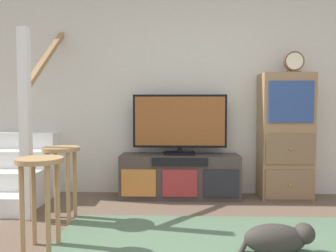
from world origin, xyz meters
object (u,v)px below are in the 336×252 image
Objects in this scene: side_cabinet at (285,137)px; bar_stool_far at (61,166)px; bar_stool_near at (40,181)px; media_console at (180,176)px; television at (180,123)px; desk_clock at (294,62)px; dog at (279,238)px.

side_cabinet reaches higher than bar_stool_far.
bar_stool_far is (-0.07, 0.63, 0.00)m from bar_stool_near.
bar_stool_far is at bearing -143.37° from media_console.
side_cabinet is (1.23, -0.01, -0.16)m from television.
desk_clock is 2.75m from bar_stool_far.
dog is at bearing -109.30° from side_cabinet.
dog is (1.81, -0.65, -0.40)m from bar_stool_far.
television is 1.44m from bar_stool_far.
television reaches higher than media_console.
desk_clock is (1.30, -0.03, 0.69)m from television.
side_cabinet reaches higher than television.
bar_stool_near reaches higher than dog.
desk_clock reaches higher than television.
bar_stool_near is at bearing -83.72° from bar_stool_far.
bar_stool_far is at bearing -142.58° from television.
desk_clock is 2.95m from bar_stool_near.
desk_clock is (0.08, -0.01, 0.85)m from side_cabinet.
bar_stool_near is (-1.04, -1.45, 0.26)m from media_console.
side_cabinet is 0.86m from desk_clock.
side_cabinet is 2.70m from bar_stool_near.
desk_clock is at bearing 18.74° from bar_stool_far.
desk_clock is at bearing -1.26° from television.
bar_stool_far is (-2.33, -0.83, -0.21)m from side_cabinet.
dog is at bearing -0.52° from bar_stool_near.
media_console is 1.80m from bar_stool_near.
television is 1.24m from side_cabinet.
bar_stool_far is at bearing -160.36° from side_cabinet.
bar_stool_far is (-1.10, -0.82, 0.26)m from media_console.
dog is (0.71, -1.47, -0.14)m from media_console.
television is 4.44× the size of desk_clock.
bar_stool_near is 1.27× the size of dog.
bar_stool_far is (-2.41, -0.82, -1.06)m from desk_clock.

